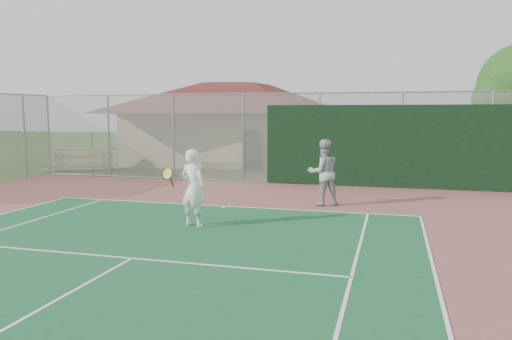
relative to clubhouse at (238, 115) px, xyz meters
The scene contains 5 objects.
back_fence 9.61m from the clubhouse, 53.25° to the right, with size 20.08×0.11×3.53m.
clubhouse is the anchor object (origin of this frame).
bleachers 8.65m from the clubhouse, 135.78° to the right, with size 3.35×2.59×1.04m.
player_white_front 15.92m from the clubhouse, 76.52° to the right, with size 1.10×0.73×1.88m.
player_grey_back 13.47m from the clubhouse, 61.61° to the right, with size 1.19×1.10×1.96m.
Camera 1 is at (4.73, -1.85, 2.78)m, focal length 35.00 mm.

